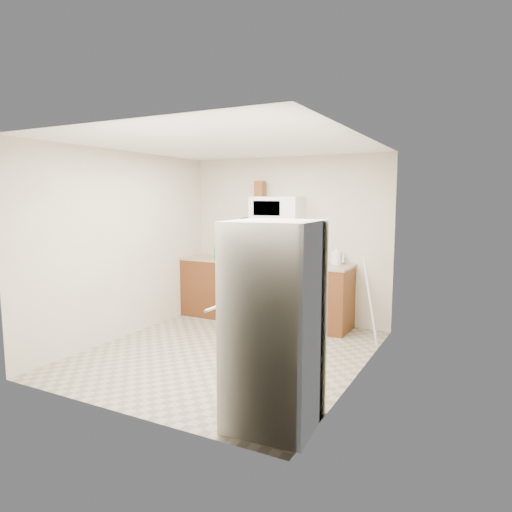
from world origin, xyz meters
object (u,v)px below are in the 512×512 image
Objects in this scene: person at (247,276)px; fridge at (274,325)px; microwave at (277,210)px; gas_range at (273,291)px; kettle at (336,258)px; saucepan at (263,255)px.

fridge is (1.43, -2.16, 0.04)m from person.
microwave is 0.47× the size of person.
fridge is at bearing -65.25° from microwave.
microwave is at bearing -73.16° from person.
fridge is at bearing -64.28° from gas_range.
gas_range is at bearing -74.11° from person.
kettle is (0.99, 0.85, 0.22)m from person.
fridge is 8.61× the size of saucepan.
fridge is (1.36, -2.83, 0.36)m from gas_range.
person is (-0.07, -0.67, 0.32)m from gas_range.
saucepan is at bearing 113.97° from fridge.
person is at bearing -79.49° from saucepan.
person is 1.33m from kettle.
kettle is at bearing -117.49° from person.
microwave reaches higher than fridge.
person is at bearing -94.99° from microwave.
microwave is at bearing 90.00° from gas_range.
microwave reaches higher than saucepan.
saucepan is (-0.21, -0.03, -0.69)m from microwave.
person is 8.20× the size of saucepan.
person reaches higher than saucepan.
gas_range is 0.57m from saucepan.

